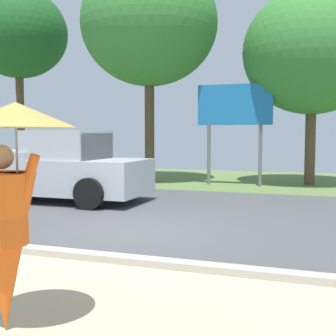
{
  "coord_description": "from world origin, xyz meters",
  "views": [
    {
      "loc": [
        3.3,
        -7.58,
        1.79
      ],
      "look_at": [
        0.3,
        1.0,
        1.1
      ],
      "focal_mm": 47.96,
      "sensor_mm": 36.0,
      "label": 1
    }
  ],
  "objects_px": {
    "monk_pedestrian": "(7,209)",
    "tree_right_mid": "(18,34)",
    "roadside_billboard": "(235,112)",
    "pickup_truck": "(53,168)",
    "tree_left_far": "(312,52)",
    "tree_center_back": "(149,24)"
  },
  "relations": [
    {
      "from": "monk_pedestrian",
      "to": "roadside_billboard",
      "type": "distance_m",
      "value": 12.27
    },
    {
      "from": "tree_left_far",
      "to": "tree_right_mid",
      "type": "distance_m",
      "value": 12.75
    },
    {
      "from": "tree_right_mid",
      "to": "monk_pedestrian",
      "type": "bearing_deg",
      "value": -53.01
    },
    {
      "from": "monk_pedestrian",
      "to": "pickup_truck",
      "type": "xyz_separation_m",
      "value": [
        -4.24,
        7.08,
        -0.25
      ]
    },
    {
      "from": "monk_pedestrian",
      "to": "pickup_truck",
      "type": "distance_m",
      "value": 8.26
    },
    {
      "from": "monk_pedestrian",
      "to": "tree_right_mid",
      "type": "xyz_separation_m",
      "value": [
        -10.45,
        13.87,
        5.14
      ]
    },
    {
      "from": "roadside_billboard",
      "to": "tree_right_mid",
      "type": "height_order",
      "value": "tree_right_mid"
    },
    {
      "from": "roadside_billboard",
      "to": "tree_left_far",
      "type": "xyz_separation_m",
      "value": [
        2.48,
        1.09,
        2.08
      ]
    },
    {
      "from": "pickup_truck",
      "to": "tree_right_mid",
      "type": "xyz_separation_m",
      "value": [
        -6.21,
        6.79,
        5.39
      ]
    },
    {
      "from": "tree_left_far",
      "to": "tree_center_back",
      "type": "distance_m",
      "value": 5.92
    },
    {
      "from": "tree_center_back",
      "to": "tree_right_mid",
      "type": "height_order",
      "value": "tree_right_mid"
    },
    {
      "from": "tree_center_back",
      "to": "monk_pedestrian",
      "type": "bearing_deg",
      "value": -74.03
    },
    {
      "from": "pickup_truck",
      "to": "roadside_billboard",
      "type": "xyz_separation_m",
      "value": [
        3.94,
        5.1,
        1.68
      ]
    },
    {
      "from": "monk_pedestrian",
      "to": "tree_left_far",
      "type": "relative_size",
      "value": 0.31
    },
    {
      "from": "monk_pedestrian",
      "to": "tree_left_far",
      "type": "distance_m",
      "value": 13.9
    },
    {
      "from": "monk_pedestrian",
      "to": "tree_left_far",
      "type": "bearing_deg",
      "value": 65.85
    },
    {
      "from": "tree_center_back",
      "to": "tree_right_mid",
      "type": "xyz_separation_m",
      "value": [
        -6.89,
        1.45,
        0.43
      ]
    },
    {
      "from": "tree_left_far",
      "to": "tree_right_mid",
      "type": "relative_size",
      "value": 0.82
    },
    {
      "from": "roadside_billboard",
      "to": "pickup_truck",
      "type": "bearing_deg",
      "value": -127.66
    },
    {
      "from": "tree_right_mid",
      "to": "pickup_truck",
      "type": "bearing_deg",
      "value": -47.56
    },
    {
      "from": "monk_pedestrian",
      "to": "tree_center_back",
      "type": "height_order",
      "value": "tree_center_back"
    },
    {
      "from": "monk_pedestrian",
      "to": "tree_right_mid",
      "type": "bearing_deg",
      "value": 112.16
    }
  ]
}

